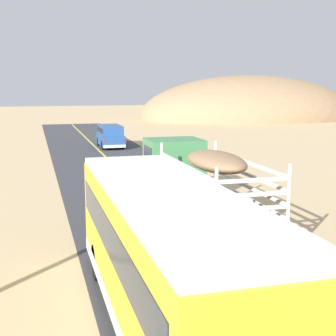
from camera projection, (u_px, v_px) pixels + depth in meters
The scene contains 7 objects.
ground_plane at pixel (284, 330), 10.92m from camera, with size 240.00×240.00×0.00m, color tan.
road_surface at pixel (284, 329), 10.92m from camera, with size 8.00×120.00×0.02m, color #38383D.
road_centre_line at pixel (284, 329), 10.91m from camera, with size 0.16×117.60×0.00m, color #D8CC4C.
livestock_truck at pixel (188, 171), 20.77m from camera, with size 2.53×9.70×3.02m.
bus at pixel (167, 255), 10.66m from camera, with size 2.54×10.00×3.21m.
car_far at pixel (110, 135), 42.42m from camera, with size 1.90×4.62×1.93m.
distant_hill at pixel (249, 118), 79.60m from camera, with size 36.67×24.94×13.80m, color #957553.
Camera 1 is at (-5.21, -9.09, 5.41)m, focal length 52.29 mm.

